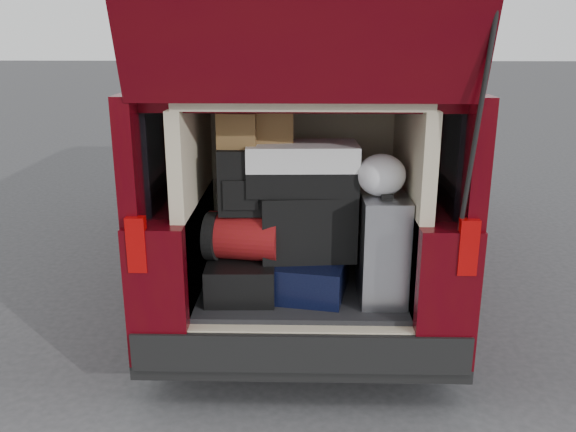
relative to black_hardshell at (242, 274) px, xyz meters
The scene contains 13 objects.
ground 0.77m from the black_hardshell, 21.74° to the right, with size 80.00×80.00×0.00m, color #313133.
minivan 1.77m from the black_hardshell, 78.02° to the left, with size 1.90×5.35×2.77m.
load_floor 0.55m from the black_hardshell, 19.75° to the left, with size 1.24×1.05×0.55m, color black.
black_hardshell is the anchor object (origin of this frame).
navy_hardshell 0.42m from the black_hardshell, ahead, with size 0.41×0.50×0.22m, color black.
silver_roller 0.87m from the black_hardshell, ahead, with size 0.26×0.42×0.63m, color white.
red_duffel 0.25m from the black_hardshell, 51.75° to the right, with size 0.43×0.28×0.28m, color maroon.
black_soft_case 0.51m from the black_hardshell, ahead, with size 0.56×0.33×0.40m, color black.
backpack 0.59m from the black_hardshell, 60.89° to the right, with size 0.27×0.16×0.39m, color black.
twotone_duffel 0.75m from the black_hardshell, ahead, with size 0.65×0.34×0.29m, color silver.
grocery_sack_lower 0.88m from the black_hardshell, 102.92° to the left, with size 0.22×0.18×0.20m, color brown.
grocery_sack_upper 0.94m from the black_hardshell, 33.89° to the left, with size 0.22×0.18×0.22m, color brown.
plastic_bag_right 1.04m from the black_hardshell, ahead, with size 0.28×0.26×0.24m, color white.
Camera 1 is at (-0.00, -3.31, 2.10)m, focal length 38.00 mm.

